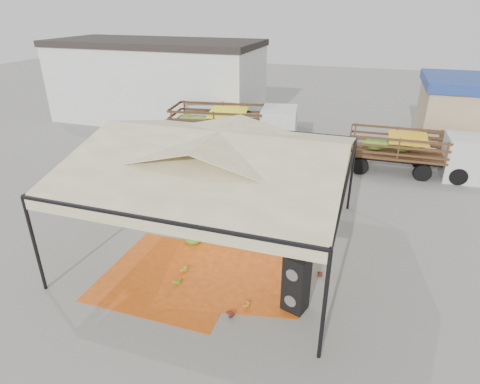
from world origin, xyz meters
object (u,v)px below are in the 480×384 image
(vendor, at_px, (231,180))
(truck_left, at_px, (239,123))
(banana_heap, at_px, (219,200))
(speaker_stack, at_px, (296,283))
(truck_right, at_px, (419,149))

(vendor, relative_size, truck_left, 0.24)
(banana_heap, height_order, vendor, vendor)
(speaker_stack, distance_m, truck_left, 13.66)
(truck_left, xyz_separation_m, truck_right, (9.44, -0.94, -0.21))
(vendor, xyz_separation_m, truck_right, (7.60, 5.58, 0.39))
(speaker_stack, bearing_deg, banana_heap, 149.27)
(truck_left, distance_m, truck_right, 9.49)
(truck_right, bearing_deg, vendor, -145.19)
(truck_left, bearing_deg, speaker_stack, -73.30)
(speaker_stack, relative_size, vendor, 0.97)
(vendor, height_order, truck_right, truck_right)
(banana_heap, height_order, truck_left, truck_left)
(banana_heap, relative_size, vendor, 3.36)
(banana_heap, xyz_separation_m, truck_left, (-1.84, 8.00, 0.85))
(truck_left, height_order, truck_right, truck_left)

